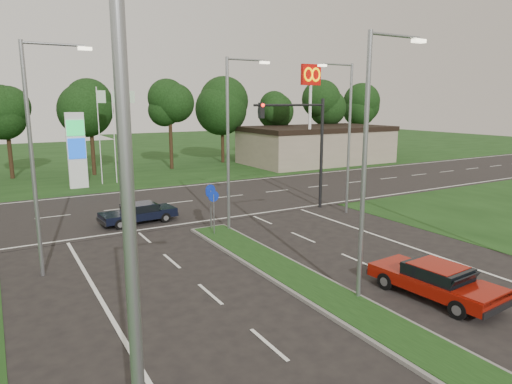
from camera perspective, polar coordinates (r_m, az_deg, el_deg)
verge_far at (r=61.26m, az=-20.84°, el=4.11°), size 160.00×50.00×0.02m
cross_road at (r=31.43m, az=-11.31°, el=-1.49°), size 160.00×12.00×0.02m
median_kerb at (r=14.95m, az=15.69°, el=-16.00°), size 2.00×26.00×0.12m
commercial_building at (r=52.17m, az=7.56°, el=5.84°), size 16.00×9.00×4.00m
streetlight_median_near at (r=15.56m, az=13.98°, el=4.55°), size 2.53×0.22×9.00m
streetlight_median_far at (r=23.75m, az=-3.11°, el=7.05°), size 2.53×0.22×9.00m
streetlight_left_near at (r=5.57m, az=-13.38°, el=-7.02°), size 2.53×0.22×9.00m
streetlight_left_far at (r=19.22m, az=-25.73°, el=4.99°), size 2.53×0.22×9.00m
streetlight_right_far at (r=28.16m, az=11.29°, el=7.51°), size 2.53×0.22×9.00m
traffic_signal at (r=28.73m, az=6.18°, el=6.87°), size 5.10×0.42×7.00m
median_signs at (r=24.15m, az=-5.57°, el=-0.99°), size 1.16×1.76×2.38m
gas_pylon at (r=38.77m, az=-21.23°, el=5.13°), size 5.80×1.26×8.00m
mcdonalds_sign at (r=46.33m, az=6.85°, el=12.61°), size 2.20×0.47×10.40m
treeline_far at (r=46.09m, az=-18.11°, el=10.71°), size 6.00×6.00×9.90m
red_sedan at (r=17.46m, az=21.49°, el=-10.16°), size 2.21×4.62×1.23m
navy_sedan at (r=26.74m, az=-14.47°, el=-2.53°), size 4.22×1.97×1.13m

